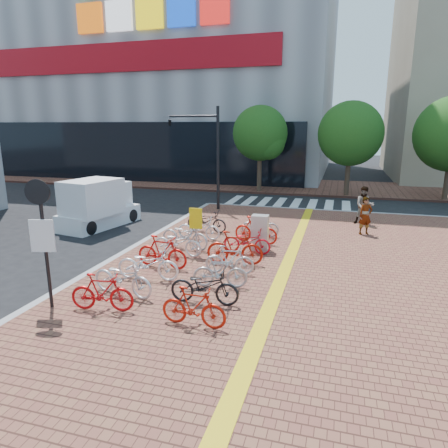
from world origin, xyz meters
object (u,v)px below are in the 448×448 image
(bike_5, at_px, (185,235))
(bike_0, at_px, (102,292))
(bike_8, at_px, (193,307))
(bike_10, at_px, (220,272))
(utility_box, at_px, (260,233))
(bike_7, at_px, (207,221))
(bike_14, at_px, (256,230))
(bike_13, at_px, (247,241))
(yellow_sign, at_px, (196,223))
(bike_9, at_px, (204,286))
(bike_2, at_px, (148,264))
(bike_3, at_px, (162,252))
(bike_6, at_px, (199,228))
(bike_1, at_px, (123,278))
(traffic_light_pole, at_px, (196,139))
(pedestrian_a, at_px, (365,216))
(bike_4, at_px, (178,242))
(bike_15, at_px, (260,226))
(notice_sign, at_px, (42,229))
(pedestrian_b, at_px, (364,205))
(box_truck, at_px, (98,204))
(bike_12, at_px, (235,248))
(bike_11, at_px, (229,260))

(bike_5, bearing_deg, bike_0, -169.23)
(bike_0, height_order, bike_8, bike_0)
(bike_5, relative_size, bike_10, 1.27)
(bike_0, bearing_deg, utility_box, -33.91)
(bike_7, distance_m, bike_14, 2.68)
(bike_13, bearing_deg, yellow_sign, 112.26)
(bike_5, height_order, yellow_sign, yellow_sign)
(bike_9, relative_size, bike_13, 1.06)
(bike_2, height_order, bike_9, bike_2)
(bike_2, bearing_deg, bike_0, 170.03)
(bike_3, xyz_separation_m, bike_9, (2.22, -2.20, -0.06))
(bike_6, distance_m, bike_14, 2.37)
(bike_1, relative_size, traffic_light_pole, 0.35)
(bike_2, relative_size, pedestrian_a, 1.18)
(bike_1, distance_m, bike_4, 3.66)
(bike_14, xyz_separation_m, bike_15, (-0.03, 0.97, -0.06))
(bike_15, xyz_separation_m, utility_box, (0.36, -1.84, 0.19))
(notice_sign, bearing_deg, bike_4, 72.86)
(bike_13, bearing_deg, bike_3, 134.44)
(bike_15, height_order, pedestrian_b, pedestrian_b)
(bike_15, height_order, box_truck, box_truck)
(bike_7, height_order, bike_12, bike_12)
(bike_5, distance_m, box_truck, 6.06)
(bike_9, bearing_deg, traffic_light_pole, 17.34)
(bike_9, distance_m, box_truck, 10.45)
(bike_7, distance_m, bike_11, 5.24)
(bike_4, bearing_deg, yellow_sign, -66.33)
(bike_5, xyz_separation_m, bike_14, (2.44, 1.44, 0.01))
(pedestrian_b, height_order, notice_sign, notice_sign)
(bike_12, bearing_deg, box_truck, 57.74)
(bike_9, xyz_separation_m, yellow_sign, (-1.60, 3.77, 0.71))
(pedestrian_b, bearing_deg, box_truck, -166.39)
(bike_3, bearing_deg, bike_4, 5.26)
(utility_box, relative_size, notice_sign, 0.40)
(utility_box, bearing_deg, bike_10, -95.86)
(bike_3, xyz_separation_m, pedestrian_b, (6.62, 8.19, 0.36))
(traffic_light_pole, bearing_deg, bike_12, -62.40)
(yellow_sign, bearing_deg, utility_box, 30.00)
(bike_6, bearing_deg, bike_13, -121.13)
(bike_0, bearing_deg, bike_1, -9.61)
(bike_5, xyz_separation_m, bike_9, (2.29, -4.39, -0.04))
(bike_3, distance_m, bike_4, 1.33)
(yellow_sign, bearing_deg, bike_11, -42.42)
(bike_4, xyz_separation_m, bike_6, (0.01, 2.22, -0.02))
(bike_14, height_order, bike_15, bike_14)
(bike_13, xyz_separation_m, box_truck, (-7.85, 2.55, 0.48))
(bike_8, distance_m, bike_9, 1.24)
(bike_2, distance_m, bike_11, 2.51)
(bike_1, height_order, bike_12, bike_12)
(bike_6, xyz_separation_m, bike_12, (2.20, -2.56, 0.10))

